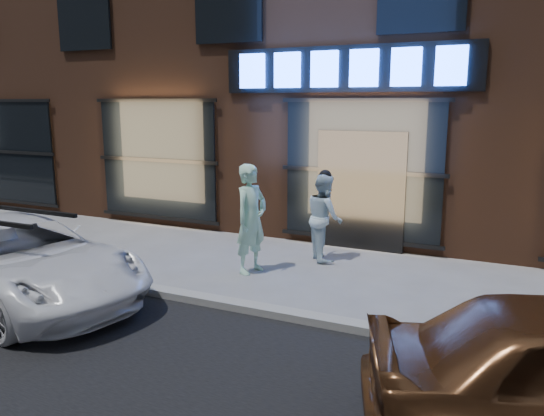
{
  "coord_description": "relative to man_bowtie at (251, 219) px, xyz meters",
  "views": [
    {
      "loc": [
        2.78,
        -6.39,
        2.97
      ],
      "look_at": [
        -0.9,
        1.6,
        1.2
      ],
      "focal_mm": 35.0,
      "sensor_mm": 36.0,
      "label": 1
    }
  ],
  "objects": [
    {
      "name": "ground",
      "position": [
        1.32,
        -1.65,
        -0.96
      ],
      "size": [
        90.0,
        90.0,
        0.0
      ],
      "primitive_type": "plane",
      "color": "slate",
      "rests_on": "ground"
    },
    {
      "name": "storefront_building",
      "position": [
        1.32,
        6.34,
        4.19
      ],
      "size": [
        30.2,
        8.28,
        10.3
      ],
      "color": "#54301E",
      "rests_on": "ground"
    },
    {
      "name": "man_cap",
      "position": [
        0.91,
        1.27,
        -0.13
      ],
      "size": [
        0.97,
        1.02,
        1.66
      ],
      "primitive_type": "imported",
      "rotation": [
        0.0,
        0.0,
        2.18
      ],
      "color": "white",
      "rests_on": "ground"
    },
    {
      "name": "white_suv",
      "position": [
        -2.56,
        -2.68,
        -0.34
      ],
      "size": [
        4.84,
        2.96,
        1.25
      ],
      "primitive_type": "imported",
      "rotation": [
        0.0,
        0.0,
        1.36
      ],
      "color": "white",
      "rests_on": "ground"
    },
    {
      "name": "curb",
      "position": [
        1.32,
        -1.65,
        -0.9
      ],
      "size": [
        60.0,
        0.25,
        0.12
      ],
      "primitive_type": "cube",
      "color": "gray",
      "rests_on": "ground"
    },
    {
      "name": "man_bowtie",
      "position": [
        0.0,
        0.0,
        0.0
      ],
      "size": [
        0.62,
        0.79,
        1.92
      ],
      "primitive_type": "imported",
      "rotation": [
        0.0,
        0.0,
        1.32
      ],
      "color": "#C2FFDE",
      "rests_on": "ground"
    }
  ]
}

